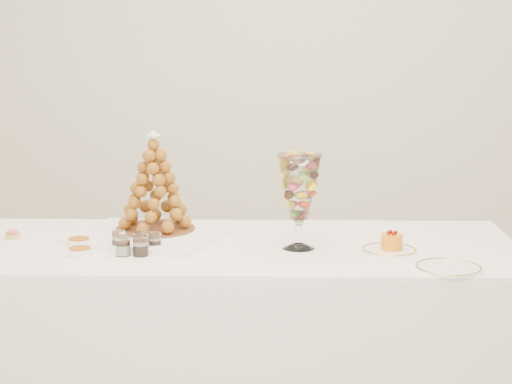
# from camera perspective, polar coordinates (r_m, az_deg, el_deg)

# --- Properties ---
(buffet_table) EXTENTS (2.09, 0.95, 0.78)m
(buffet_table) POSITION_cam_1_polar(r_m,az_deg,el_deg) (3.25, -1.06, -10.16)
(buffet_table) COLOR white
(buffet_table) RESTS_ON ground
(lace_tray) EXTENTS (0.63, 0.54, 0.02)m
(lace_tray) POSITION_cam_1_polar(r_m,az_deg,el_deg) (3.25, -7.40, -2.95)
(lace_tray) COLOR white
(lace_tray) RESTS_ON buffet_table
(macaron_vase) EXTENTS (0.16, 0.16, 0.34)m
(macaron_vase) POSITION_cam_1_polar(r_m,az_deg,el_deg) (3.04, 2.90, 0.27)
(macaron_vase) COLOR white
(macaron_vase) RESTS_ON buffet_table
(cake_plate) EXTENTS (0.20, 0.20, 0.01)m
(cake_plate) POSITION_cam_1_polar(r_m,az_deg,el_deg) (3.07, 8.86, -3.87)
(cake_plate) COLOR white
(cake_plate) RESTS_ON buffet_table
(spare_plate) EXTENTS (0.22, 0.22, 0.01)m
(spare_plate) POSITION_cam_1_polar(r_m,az_deg,el_deg) (2.89, 12.70, -4.97)
(spare_plate) COLOR white
(spare_plate) RESTS_ON buffet_table
(pink_tart) EXTENTS (0.06, 0.06, 0.04)m
(pink_tart) POSITION_cam_1_polar(r_m,az_deg,el_deg) (3.35, -15.92, -2.72)
(pink_tart) COLOR tan
(pink_tart) RESTS_ON buffet_table
(verrine_a) EXTENTS (0.06, 0.06, 0.07)m
(verrine_a) POSITION_cam_1_polar(r_m,az_deg,el_deg) (3.10, -9.12, -3.18)
(verrine_a) COLOR white
(verrine_a) RESTS_ON buffet_table
(verrine_b) EXTENTS (0.06, 0.06, 0.07)m
(verrine_b) POSITION_cam_1_polar(r_m,az_deg,el_deg) (3.04, -7.63, -3.38)
(verrine_b) COLOR white
(verrine_b) RESTS_ON buffet_table
(verrine_c) EXTENTS (0.06, 0.06, 0.06)m
(verrine_c) POSITION_cam_1_polar(r_m,az_deg,el_deg) (3.08, -6.77, -3.25)
(verrine_c) COLOR white
(verrine_c) RESTS_ON buffet_table
(verrine_d) EXTENTS (0.06, 0.06, 0.07)m
(verrine_d) POSITION_cam_1_polar(r_m,az_deg,el_deg) (3.01, -8.86, -3.56)
(verrine_d) COLOR white
(verrine_d) RESTS_ON buffet_table
(verrine_e) EXTENTS (0.06, 0.06, 0.07)m
(verrine_e) POSITION_cam_1_polar(r_m,az_deg,el_deg) (3.00, -7.71, -3.58)
(verrine_e) COLOR white
(verrine_e) RESTS_ON buffet_table
(ramekin_back) EXTENTS (0.08, 0.08, 0.03)m
(ramekin_back) POSITION_cam_1_polar(r_m,az_deg,el_deg) (3.18, -11.72, -3.32)
(ramekin_back) COLOR white
(ramekin_back) RESTS_ON buffet_table
(ramekin_front) EXTENTS (0.08, 0.08, 0.03)m
(ramekin_front) POSITION_cam_1_polar(r_m,az_deg,el_deg) (3.04, -11.66, -3.95)
(ramekin_front) COLOR white
(ramekin_front) RESTS_ON buffet_table
(croquembouche) EXTENTS (0.30, 0.30, 0.38)m
(croquembouche) POSITION_cam_1_polar(r_m,az_deg,el_deg) (3.27, -6.80, 0.66)
(croquembouche) COLOR brown
(croquembouche) RESTS_ON lace_tray
(mousse_cake) EXTENTS (0.08, 0.08, 0.07)m
(mousse_cake) POSITION_cam_1_polar(r_m,az_deg,el_deg) (3.07, 9.04, -3.27)
(mousse_cake) COLOR orange
(mousse_cake) RESTS_ON cake_plate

